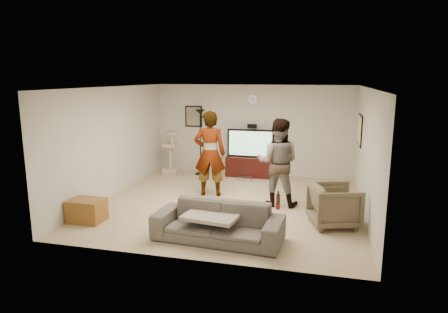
% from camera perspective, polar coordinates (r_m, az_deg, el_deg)
% --- Properties ---
extents(floor, '(5.50, 5.50, 0.02)m').
position_cam_1_polar(floor, '(8.71, 0.79, -6.86)').
color(floor, tan).
rests_on(floor, ground).
extents(ceiling, '(5.50, 5.50, 0.02)m').
position_cam_1_polar(ceiling, '(8.27, 0.83, 9.95)').
color(ceiling, white).
rests_on(ceiling, wall_back).
extents(wall_back, '(5.50, 0.04, 2.50)m').
position_cam_1_polar(wall_back, '(11.06, 4.09, 3.75)').
color(wall_back, silver).
rests_on(wall_back, floor).
extents(wall_front, '(5.50, 0.04, 2.50)m').
position_cam_1_polar(wall_front, '(5.82, -5.43, -3.31)').
color(wall_front, silver).
rests_on(wall_front, floor).
extents(wall_left, '(0.04, 5.50, 2.50)m').
position_cam_1_polar(wall_left, '(9.41, -15.73, 1.99)').
color(wall_left, silver).
rests_on(wall_left, floor).
extents(wall_right, '(0.04, 5.50, 2.50)m').
position_cam_1_polar(wall_right, '(8.23, 19.79, 0.43)').
color(wall_right, silver).
rests_on(wall_right, floor).
extents(wall_clock, '(0.26, 0.04, 0.26)m').
position_cam_1_polar(wall_clock, '(10.95, 4.12, 8.14)').
color(wall_clock, white).
rests_on(wall_clock, wall_back).
extents(wall_speaker, '(0.25, 0.10, 0.10)m').
position_cam_1_polar(wall_speaker, '(10.99, 4.04, 4.38)').
color(wall_speaker, black).
rests_on(wall_speaker, wall_back).
extents(picture_back, '(0.42, 0.03, 0.52)m').
position_cam_1_polar(picture_back, '(11.42, -4.38, 5.76)').
color(picture_back, '#746E58').
rests_on(picture_back, wall_back).
extents(picture_right, '(0.03, 0.78, 0.62)m').
position_cam_1_polar(picture_right, '(9.76, 18.90, 3.61)').
color(picture_right, '#F7F37A').
rests_on(picture_right, wall_right).
extents(tv_stand, '(1.32, 0.45, 0.55)m').
position_cam_1_polar(tv_stand, '(11.00, 3.79, -1.46)').
color(tv_stand, black).
rests_on(tv_stand, floor).
extents(console_box, '(0.40, 0.30, 0.07)m').
position_cam_1_polar(console_box, '(10.70, 2.90, -3.14)').
color(console_box, '#B3B2B7').
rests_on(console_box, floor).
extents(tv, '(1.28, 0.08, 0.76)m').
position_cam_1_polar(tv, '(10.87, 3.83, 1.91)').
color(tv, black).
rests_on(tv, tv_stand).
extents(tv_screen, '(1.18, 0.01, 0.67)m').
position_cam_1_polar(tv_screen, '(10.83, 3.79, 1.87)').
color(tv_screen, '#41FD4D').
rests_on(tv_screen, tv).
extents(floor_lamp, '(0.32, 0.32, 1.82)m').
position_cam_1_polar(floor_lamp, '(11.11, -3.39, 2.02)').
color(floor_lamp, black).
rests_on(floor_lamp, floor).
extents(cat_tree, '(0.45, 0.45, 1.25)m').
position_cam_1_polar(cat_tree, '(11.16, -7.71, 0.48)').
color(cat_tree, tan).
rests_on(cat_tree, floor).
extents(person_left, '(0.79, 0.59, 1.97)m').
position_cam_1_polar(person_left, '(9.10, -2.04, 0.41)').
color(person_left, '#ABABAB').
rests_on(person_left, floor).
extents(person_right, '(0.93, 0.73, 1.87)m').
position_cam_1_polar(person_right, '(8.50, 7.73, -0.83)').
color(person_right, '#375683').
rests_on(person_right, floor).
extents(sofa, '(2.22, 1.00, 0.63)m').
position_cam_1_polar(sofa, '(6.77, -0.87, -9.41)').
color(sofa, '#534D47').
rests_on(sofa, floor).
extents(throw_blanket, '(0.99, 0.82, 0.06)m').
position_cam_1_polar(throw_blanket, '(6.76, -1.71, -8.45)').
color(throw_blanket, '#B0A48B').
rests_on(throw_blanket, sofa).
extents(beer_bottle, '(0.06, 0.06, 0.25)m').
position_cam_1_polar(beer_bottle, '(6.45, 7.76, -6.43)').
color(beer_bottle, '#3E1D10').
rests_on(beer_bottle, sofa).
extents(armchair, '(1.05, 1.04, 0.77)m').
position_cam_1_polar(armchair, '(7.66, 15.52, -6.79)').
color(armchair, brown).
rests_on(armchair, floor).
extents(side_table, '(0.65, 0.49, 0.43)m').
position_cam_1_polar(side_table, '(8.08, -19.07, -7.31)').
color(side_table, brown).
rests_on(side_table, floor).
extents(toy_ball, '(0.07, 0.07, 0.07)m').
position_cam_1_polar(toy_ball, '(8.65, -7.31, -6.77)').
color(toy_ball, '#075F9B').
rests_on(toy_ball, floor).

